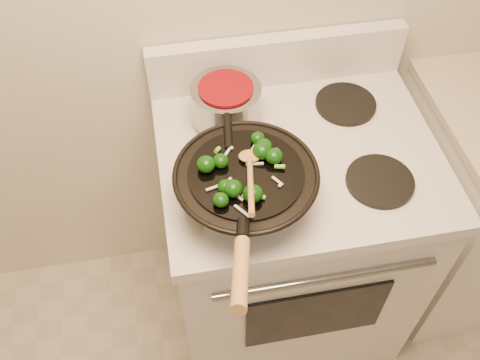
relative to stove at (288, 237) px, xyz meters
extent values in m
cube|color=silver|center=(0.00, 0.00, -0.03)|extent=(0.76, 0.64, 0.88)
cube|color=silver|center=(0.00, 0.00, 0.43)|extent=(0.78, 0.66, 0.04)
cube|color=silver|center=(0.00, 0.30, 0.53)|extent=(0.78, 0.05, 0.16)
cylinder|color=gray|center=(0.00, -0.33, 0.31)|extent=(0.60, 0.02, 0.02)
cube|color=black|center=(0.00, -0.33, 0.08)|extent=(0.42, 0.01, 0.28)
cylinder|color=black|center=(-0.18, -0.15, 0.46)|extent=(0.18, 0.18, 0.01)
cylinder|color=black|center=(0.18, -0.15, 0.46)|extent=(0.18, 0.18, 0.01)
cylinder|color=black|center=(-0.18, 0.15, 0.46)|extent=(0.18, 0.18, 0.01)
cylinder|color=black|center=(0.18, 0.15, 0.46)|extent=(0.18, 0.18, 0.01)
torus|color=black|center=(-0.18, -0.15, 0.56)|extent=(0.36, 0.36, 0.01)
cylinder|color=black|center=(-0.18, -0.15, 0.57)|extent=(0.28, 0.28, 0.01)
cylinder|color=black|center=(-0.22, -0.35, 0.62)|extent=(0.04, 0.07, 0.04)
cylinder|color=#A57D41|center=(-0.25, -0.46, 0.66)|extent=(0.07, 0.19, 0.08)
ellipsoid|color=#0B3408|center=(-0.22, -0.21, 0.59)|extent=(0.04, 0.04, 0.04)
cylinder|color=#48802E|center=(-0.21, -0.21, 0.58)|extent=(0.02, 0.01, 0.02)
ellipsoid|color=#0B3408|center=(-0.27, -0.13, 0.59)|extent=(0.05, 0.05, 0.04)
ellipsoid|color=#0B3408|center=(-0.13, -0.06, 0.58)|extent=(0.04, 0.04, 0.03)
ellipsoid|color=#0B3408|center=(-0.13, -0.11, 0.59)|extent=(0.05, 0.05, 0.04)
cylinder|color=#48802E|center=(-0.12, -0.11, 0.58)|extent=(0.02, 0.01, 0.02)
ellipsoid|color=#0B3408|center=(-0.24, -0.12, 0.59)|extent=(0.04, 0.04, 0.03)
ellipsoid|color=#0B3408|center=(-0.11, -0.13, 0.59)|extent=(0.04, 0.04, 0.04)
ellipsoid|color=#0B3408|center=(-0.25, -0.23, 0.59)|extent=(0.04, 0.04, 0.03)
cylinder|color=#48802E|center=(-0.24, -0.23, 0.58)|extent=(0.01, 0.02, 0.02)
ellipsoid|color=#0B3408|center=(-0.24, -0.20, 0.59)|extent=(0.04, 0.04, 0.03)
ellipsoid|color=#0B3408|center=(-0.12, -0.09, 0.59)|extent=(0.04, 0.04, 0.04)
ellipsoid|color=#0B3408|center=(-0.18, -0.23, 0.59)|extent=(0.05, 0.05, 0.04)
cylinder|color=#48802E|center=(-0.17, -0.23, 0.58)|extent=(0.02, 0.02, 0.01)
cube|color=beige|center=(-0.23, -0.18, 0.57)|extent=(0.03, 0.03, 0.00)
cube|color=beige|center=(-0.21, -0.27, 0.57)|extent=(0.03, 0.04, 0.00)
cube|color=beige|center=(-0.16, -0.13, 0.57)|extent=(0.04, 0.01, 0.00)
cube|color=beige|center=(-0.26, -0.19, 0.57)|extent=(0.04, 0.02, 0.00)
cube|color=beige|center=(-0.14, -0.08, 0.57)|extent=(0.01, 0.04, 0.00)
cube|color=beige|center=(-0.11, -0.19, 0.57)|extent=(0.02, 0.03, 0.00)
cube|color=beige|center=(-0.22, -0.09, 0.57)|extent=(0.03, 0.04, 0.00)
cube|color=beige|center=(-0.19, -0.21, 0.57)|extent=(0.03, 0.03, 0.00)
cube|color=beige|center=(-0.21, -0.22, 0.57)|extent=(0.03, 0.03, 0.00)
cube|color=beige|center=(-0.16, -0.09, 0.57)|extent=(0.03, 0.04, 0.00)
cylinder|color=#5A9D32|center=(-0.10, -0.16, 0.58)|extent=(0.02, 0.02, 0.01)
cylinder|color=#5A9D32|center=(-0.24, -0.10, 0.58)|extent=(0.03, 0.02, 0.01)
cylinder|color=#5A9D32|center=(-0.24, -0.08, 0.58)|extent=(0.03, 0.03, 0.02)
cylinder|color=#5A9D32|center=(-0.14, -0.10, 0.58)|extent=(0.03, 0.02, 0.02)
cylinder|color=#5A9D32|center=(-0.10, -0.11, 0.58)|extent=(0.01, 0.03, 0.02)
cylinder|color=#5A9D32|center=(-0.16, -0.24, 0.58)|extent=(0.01, 0.03, 0.01)
cylinder|color=#5A9D32|center=(-0.23, -0.18, 0.58)|extent=(0.02, 0.03, 0.02)
cylinder|color=#5A9D32|center=(-0.11, -0.12, 0.58)|extent=(0.03, 0.02, 0.01)
sphere|color=beige|center=(-0.11, -0.21, 0.57)|extent=(0.01, 0.01, 0.01)
sphere|color=beige|center=(-0.13, -0.10, 0.57)|extent=(0.01, 0.01, 0.01)
sphere|color=beige|center=(-0.20, -0.07, 0.57)|extent=(0.01, 0.01, 0.01)
sphere|color=beige|center=(-0.26, -0.11, 0.57)|extent=(0.01, 0.01, 0.01)
ellipsoid|color=#A57D41|center=(-0.16, -0.11, 0.58)|extent=(0.06, 0.05, 0.01)
cylinder|color=#A57D41|center=(-0.18, -0.22, 0.61)|extent=(0.05, 0.22, 0.08)
cylinder|color=gray|center=(-0.18, 0.15, 0.52)|extent=(0.20, 0.20, 0.11)
cylinder|color=#6C050A|center=(-0.18, 0.15, 0.58)|extent=(0.15, 0.15, 0.01)
cylinder|color=black|center=(-0.20, -0.01, 0.57)|extent=(0.04, 0.12, 0.02)
camera|label=1|loc=(-0.34, -0.95, 1.55)|focal=40.00mm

